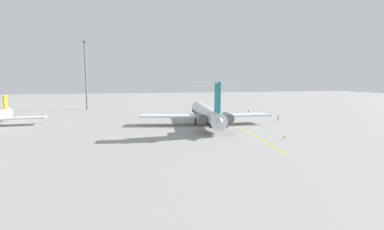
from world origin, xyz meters
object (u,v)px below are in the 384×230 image
Objects in this scene: ground_crew_near_nose at (278,117)px; ground_crew_near_tail at (248,112)px; main_jetliner at (207,113)px; light_mast at (86,73)px; safety_cone_wingtip at (157,115)px; safety_cone_nose at (285,136)px; safety_cone_tail at (150,141)px.

ground_crew_near_tail is at bearing 13.36° from ground_crew_near_nose.
light_mast reaches higher than main_jetliner.
ground_crew_near_tail is at bearing -98.38° from safety_cone_wingtip.
safety_cone_wingtip is at bearing 26.07° from safety_cone_nose.
safety_cone_wingtip is (23.59, 10.38, -2.96)m from main_jetliner.
ground_crew_near_nose is 3.02× the size of safety_cone_nose.
safety_cone_nose is at bearing 157.25° from ground_crew_near_nose.
safety_cone_wingtip is 0.02× the size of light_mast.
light_mast is (29.56, 24.91, 14.66)m from safety_cone_wingtip.
ground_crew_near_nose is at bearing -61.58° from safety_cone_tail.
ground_crew_near_nose is 27.04m from safety_cone_nose.
light_mast is at bearing 41.07° from main_jetliner.
safety_cone_tail is 0.02× the size of light_mast.
ground_crew_near_nose is 3.02× the size of safety_cone_wingtip.
ground_crew_near_nose is at bearing -26.58° from safety_cone_nose.
ground_crew_near_tail is 0.06× the size of light_mast.
safety_cone_nose and safety_cone_wingtip have the same top height.
light_mast is (71.71, 17.90, 14.66)m from safety_cone_tail.
light_mast is at bearing 24.23° from ground_crew_near_tail.
ground_crew_near_tail is 3.08× the size of safety_cone_tail.
safety_cone_tail is at bearing 100.13° from ground_crew_near_tail.
safety_cone_wingtip is 41.34m from light_mast.
safety_cone_wingtip is at bearing 31.24° from main_jetliner.
ground_crew_near_tail reaches higher than ground_crew_near_nose.
ground_crew_near_tail is at bearing -45.45° from safety_cone_tail.
safety_cone_wingtip is at bearing -9.44° from safety_cone_tail.
safety_cone_wingtip is 1.00× the size of safety_cone_tail.
safety_cone_nose is 49.28m from safety_cone_wingtip.
safety_cone_tail is (-22.05, 40.76, -0.78)m from ground_crew_near_nose.
ground_crew_near_nose reaches higher than safety_cone_nose.
light_mast reaches higher than ground_crew_near_nose.
safety_cone_wingtip is (4.59, 31.15, -0.80)m from ground_crew_near_tail.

